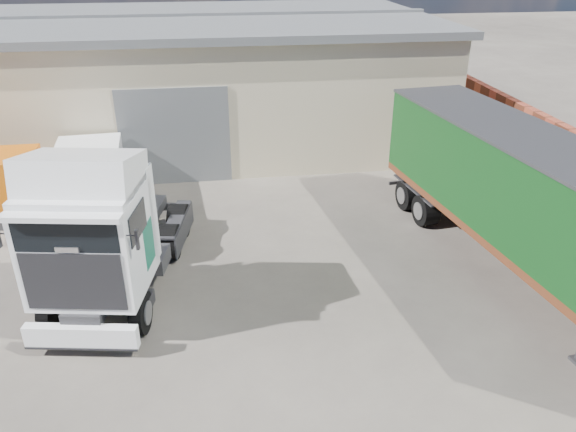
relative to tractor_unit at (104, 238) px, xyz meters
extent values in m
plane|color=#2C2824|center=(3.43, -2.30, -1.83)|extent=(120.00, 120.00, 0.00)
cube|color=#B5A68B|center=(-2.57, 13.70, 0.67)|extent=(30.00, 12.00, 5.00)
cube|color=#525457|center=(-2.57, 13.70, 3.32)|extent=(30.60, 12.60, 0.30)
cube|color=#525457|center=(1.43, 7.68, -0.03)|extent=(4.00, 0.08, 3.60)
cube|color=#525457|center=(-2.57, 13.70, 3.52)|extent=(30.60, 0.40, 0.15)
cylinder|color=black|center=(-0.21, -1.16, -1.31)|extent=(2.54, 1.43, 1.03)
cylinder|color=black|center=(0.39, 2.20, -1.31)|extent=(2.58, 1.44, 1.03)
cylinder|color=black|center=(0.63, 3.54, -1.31)|extent=(2.58, 1.44, 1.03)
cube|color=#2D2D30|center=(0.20, 1.14, -0.95)|extent=(1.99, 6.47, 0.29)
cube|color=white|center=(-0.37, -2.07, -1.29)|extent=(2.48, 0.67, 0.53)
cube|color=white|center=(-0.15, -0.82, 0.39)|extent=(2.79, 2.63, 2.38)
cube|color=black|center=(-0.34, -1.92, 0.02)|extent=(2.12, 0.43, 1.36)
cube|color=black|center=(-0.34, -1.90, 1.09)|extent=(2.16, 0.43, 0.73)
cube|color=white|center=(-0.11, -0.63, 1.92)|extent=(2.71, 2.28, 1.19)
cube|color=#0C573F|center=(-1.28, -0.22, 0.12)|extent=(0.14, 0.72, 1.07)
cube|color=#0C573F|center=(1.12, -0.65, 0.12)|extent=(0.14, 0.72, 1.07)
cylinder|color=#2D2D30|center=(0.43, 2.39, -0.75)|extent=(1.24, 1.24, 0.12)
cylinder|color=black|center=(10.26, 3.71, -1.32)|extent=(2.54, 1.30, 1.01)
cube|color=#2D2D30|center=(10.73, -0.12, -0.97)|extent=(2.15, 11.46, 0.33)
cube|color=#562813|center=(10.73, -0.12, -0.65)|extent=(3.76, 11.65, 0.23)
cube|color=black|center=(10.73, -0.12, 0.70)|extent=(3.76, 11.65, 2.48)
cube|color=#2D2D30|center=(10.73, -0.12, 1.96)|extent=(3.82, 11.72, 0.08)
cylinder|color=black|center=(-1.17, 3.21, -1.46)|extent=(2.17, 0.90, 0.73)
cylinder|color=black|center=(-1.45, 6.73, -1.46)|extent=(2.17, 0.90, 0.73)
cube|color=white|center=(-1.31, 4.97, -0.67)|extent=(2.50, 5.23, 1.88)
cube|color=white|center=(-1.14, 2.88, -0.72)|extent=(2.11, 1.15, 1.21)
cube|color=black|center=(-1.16, 3.10, -0.12)|extent=(1.93, 0.24, 0.66)
camera|label=1|loc=(2.66, -12.38, 6.45)|focal=35.00mm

